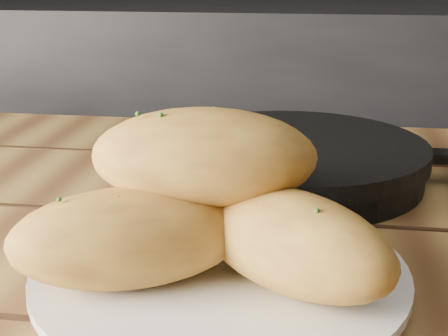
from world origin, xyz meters
TOP-DOWN VIEW (x-y plane):
  - plate at (-0.60, 0.68)m, footprint 0.29×0.29m
  - bread_rolls at (-0.61, 0.68)m, footprint 0.30×0.25m
  - skillet at (-0.55, 0.94)m, footprint 0.44×0.31m

SIDE VIEW (x-z plane):
  - plate at x=-0.60m, z-range 0.75..0.77m
  - skillet at x=-0.55m, z-range 0.75..0.80m
  - bread_rolls at x=-0.61m, z-range 0.76..0.88m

